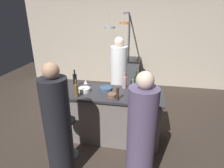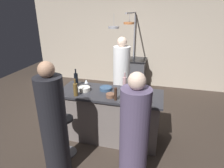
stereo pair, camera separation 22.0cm
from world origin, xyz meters
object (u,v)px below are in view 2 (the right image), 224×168
(stove_range, at_px, (132,73))
(bar_stool_left, at_px, (66,134))
(wine_glass_near_right_guest, at_px, (149,98))
(mixing_bowl_wooden, at_px, (110,95))
(bar_stool_right, at_px, (134,146))
(wine_bottle_amber, at_px, (76,89))
(chef, at_px, (121,79))
(wine_bottle_red, at_px, (136,83))
(guest_right, at_px, (134,142))
(wine_bottle_dark, at_px, (76,79))
(wine_glass_near_left_guest, at_px, (86,82))
(mixing_bowl_blue, at_px, (106,89))
(wine_bottle_white, at_px, (131,92))
(guest_left, at_px, (54,126))
(mixing_bowl_ceramic, at_px, (84,89))
(pepper_mill, at_px, (116,94))
(wine_bottle_rose, at_px, (125,83))

(stove_range, xyz_separation_m, bar_stool_left, (-0.55, -3.07, -0.07))
(wine_glass_near_right_guest, height_order, mixing_bowl_wooden, wine_glass_near_right_guest)
(bar_stool_right, height_order, wine_bottle_amber, wine_bottle_amber)
(chef, bearing_deg, wine_bottle_red, -60.19)
(stove_range, bearing_deg, guest_right, -80.57)
(stove_range, height_order, chef, chef)
(wine_bottle_amber, relative_size, mixing_bowl_wooden, 2.05)
(bar_stool_left, distance_m, mixing_bowl_wooden, 0.94)
(wine_bottle_dark, xyz_separation_m, wine_glass_near_left_guest, (0.21, -0.03, -0.02))
(stove_range, height_order, mixing_bowl_blue, mixing_bowl_blue)
(mixing_bowl_wooden, bearing_deg, wine_bottle_white, 3.10)
(guest_left, distance_m, mixing_bowl_ceramic, 0.97)
(chef, bearing_deg, guest_right, -73.72)
(chef, height_order, mixing_bowl_wooden, chef)
(bar_stool_right, xyz_separation_m, mixing_bowl_ceramic, (-0.98, 0.58, 0.56))
(wine_bottle_dark, xyz_separation_m, wine_glass_near_right_guest, (1.38, -0.41, -0.02))
(stove_range, relative_size, guest_right, 0.54)
(bar_stool_left, bearing_deg, stove_range, 79.79)
(guest_right, bearing_deg, pepper_mill, 118.74)
(wine_glass_near_right_guest, bearing_deg, mixing_bowl_ceramic, 169.41)
(mixing_bowl_blue, bearing_deg, bar_stool_left, -122.83)
(pepper_mill, distance_m, wine_bottle_rose, 0.50)
(wine_bottle_rose, bearing_deg, wine_bottle_dark, -174.54)
(stove_range, distance_m, bar_stool_right, 3.12)
(wine_bottle_white, bearing_deg, mixing_bowl_blue, 153.66)
(pepper_mill, relative_size, wine_bottle_white, 0.65)
(stove_range, bearing_deg, wine_glass_near_left_guest, -101.67)
(wine_bottle_amber, bearing_deg, bar_stool_left, -96.66)
(bar_stool_left, xyz_separation_m, mixing_bowl_blue, (0.46, 0.71, 0.55))
(bar_stool_right, distance_m, wine_bottle_red, 1.10)
(wine_bottle_red, height_order, wine_bottle_white, wine_bottle_red)
(chef, bearing_deg, wine_glass_near_left_guest, -118.68)
(bar_stool_right, bearing_deg, mixing_bowl_wooden, 136.46)
(stove_range, bearing_deg, bar_stool_right, -80.21)
(guest_right, xyz_separation_m, mixing_bowl_ceramic, (-1.03, 0.96, 0.17))
(wine_bottle_rose, relative_size, mixing_bowl_blue, 1.37)
(stove_range, relative_size, bar_stool_right, 1.31)
(wine_bottle_rose, xyz_separation_m, wine_bottle_dark, (-0.90, -0.09, 0.01))
(wine_bottle_rose, bearing_deg, wine_bottle_amber, -145.02)
(guest_left, height_order, mixing_bowl_blue, guest_left)
(bar_stool_left, distance_m, wine_bottle_white, 1.24)
(stove_range, height_order, guest_right, guest_right)
(bar_stool_right, relative_size, wine_bottle_amber, 2.30)
(wine_glass_near_right_guest, height_order, mixing_bowl_blue, wine_glass_near_right_guest)
(bar_stool_right, bearing_deg, wine_bottle_dark, 147.58)
(bar_stool_right, relative_size, wine_glass_near_left_guest, 4.66)
(wine_glass_near_right_guest, bearing_deg, bar_stool_left, -163.39)
(pepper_mill, xyz_separation_m, wine_bottle_amber, (-0.68, -0.01, 0.01))
(wine_bottle_rose, height_order, wine_bottle_white, wine_bottle_white)
(bar_stool_left, height_order, wine_bottle_amber, wine_bottle_amber)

